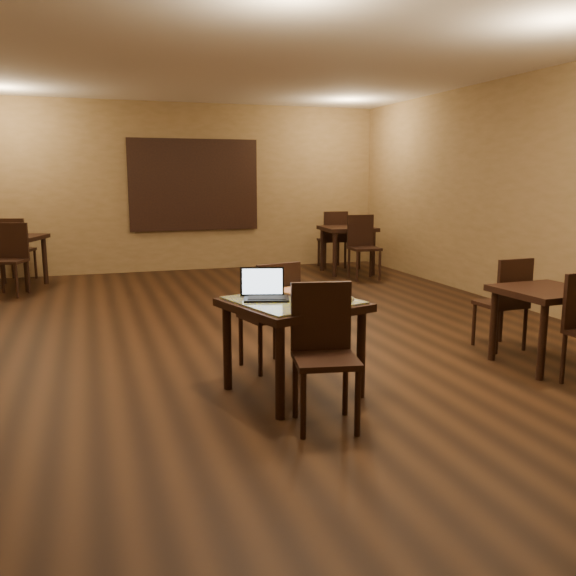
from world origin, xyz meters
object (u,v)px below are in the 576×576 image
object	(u,v)px
other_table_c	(546,302)
other_table_a_chair_near	(363,243)
other_table_c_chair_far	(507,298)
chair_main_near	(323,346)
other_table_a	(347,235)
chair_main_far	(273,310)
pizza_pan	(297,292)
other_table_b	(12,245)
tiled_table	(293,312)
other_table_b_chair_near	(10,255)
other_table_b_chair_far	(15,246)
other_table_a_chair_far	(334,236)
laptop	(264,291)

from	to	relation	value
other_table_c	other_table_a_chair_near	bearing A→B (deg)	80.91
other_table_c_chair_far	chair_main_near	bearing A→B (deg)	22.00
other_table_a	chair_main_far	bearing A→B (deg)	-116.57
pizza_pan	other_table_b	distance (m)	6.19
other_table_a	other_table_b	bearing A→B (deg)	-179.04
tiled_table	other_table_c	size ratio (longest dim) A/B	1.42
tiled_table	other_table_b_chair_near	distance (m)	5.79
other_table_c_chair_far	other_table_c	bearing A→B (deg)	86.29
other_table_a	other_table_b_chair_near	size ratio (longest dim) A/B	0.90
chair_main_far	other_table_a	xyz separation A→B (m)	(2.87, 4.91, 0.14)
other_table_a	other_table_b_chair_far	size ratio (longest dim) A/B	0.90
other_table_a_chair_far	other_table_c_chair_far	xyz separation A→B (m)	(-0.49, -5.65, -0.08)
other_table_a	other_table_b	xyz separation A→B (m)	(-5.50, 0.27, -0.02)
other_table_b_chair_far	other_table_b	bearing A→B (deg)	111.45
other_table_a_chair_near	chair_main_near	bearing A→B (deg)	-113.82
chair_main_far	other_table_c	bearing A→B (deg)	150.92
other_table_a_chair_near	other_table_c	bearing A→B (deg)	-92.13
laptop	other_table_c_chair_far	bearing A→B (deg)	24.47
other_table_a	chair_main_near	bearing A→B (deg)	-111.35
laptop	other_table_a_chair_near	distance (m)	5.72
laptop	other_table_a	size ratio (longest dim) A/B	0.43
chair_main_far	other_table_b_chair_far	bearing A→B (deg)	-79.06
other_table_b_chair_near	other_table_a	bearing A→B (deg)	22.31
chair_main_far	other_table_b_chair_near	size ratio (longest dim) A/B	0.94
chair_main_near	other_table_a_chair_far	world-z (taller)	other_table_a_chair_far
other_table_b_chair_near	other_table_b_chair_far	distance (m)	1.22
tiled_table	other_table_b_chair_far	xyz separation A→B (m)	(-2.64, 6.41, -0.07)
other_table_a_chair_far	other_table_b_chair_near	size ratio (longest dim) A/B	1.02
tiled_table	chair_main_far	distance (m)	0.63
other_table_a_chair_near	other_table_b_chair_near	world-z (taller)	other_table_a_chair_near
chair_main_near	tiled_table	bearing A→B (deg)	102.23
chair_main_near	other_table_a_chair_near	distance (m)	6.23
chair_main_near	pizza_pan	xyz separation A→B (m)	(0.10, 0.86, 0.21)
other_table_c	tiled_table	bearing A→B (deg)	175.94
other_table_b_chair_near	other_table_c_chair_far	world-z (taller)	other_table_b_chair_near
other_table_b_chair_near	chair_main_near	bearing A→B (deg)	-47.21
pizza_pan	other_table_b_chair_near	xyz separation A→B (m)	(-2.70, 4.95, -0.18)
other_table_b	tiled_table	bearing A→B (deg)	-47.08
pizza_pan	other_table_a_chair_far	size ratio (longest dim) A/B	0.37
other_table_a	other_table_a_chair_far	world-z (taller)	other_table_a_chair_far
other_table_b_chair_far	laptop	bearing A→B (deg)	129.84
other_table_b_chair_far	other_table_c_chair_far	bearing A→B (deg)	149.14
pizza_pan	other_table_a	xyz separation A→B (m)	(2.77, 5.29, -0.08)
other_table_b_chair_near	other_table_c	distance (m)	7.21
other_table_b	other_table_b_chair_far	world-z (taller)	other_table_b_chair_far
pizza_pan	other_table_a_chair_near	size ratio (longest dim) A/B	0.37
tiled_table	other_table_b_chair_near	xyz separation A→B (m)	(-2.58, 5.19, -0.07)
other_table_a_chair_near	tiled_table	bearing A→B (deg)	-116.83
chair_main_near	chair_main_far	size ratio (longest dim) A/B	1.01
chair_main_near	other_table_a_chair_near	bearing A→B (deg)	73.17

